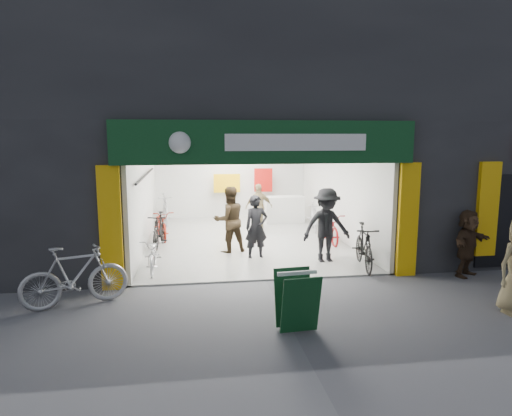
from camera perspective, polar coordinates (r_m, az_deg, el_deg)
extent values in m
plane|color=#56565B|center=(10.23, 1.23, -9.11)|extent=(60.00, 60.00, 0.00)
cube|color=#232326|center=(15.04, 1.87, 18.85)|extent=(16.00, 10.00, 4.50)
cube|color=#232326|center=(15.15, -23.21, 2.87)|extent=(5.00, 10.00, 3.50)
cube|color=#232326|center=(16.53, 19.14, 3.56)|extent=(6.00, 10.00, 3.50)
cube|color=#9E9E99|center=(14.04, -1.54, -4.00)|extent=(6.00, 8.00, 0.04)
cube|color=silver|center=(17.83, -3.17, 3.92)|extent=(6.00, 0.20, 3.20)
cube|color=silver|center=(13.73, -13.88, 2.14)|extent=(0.10, 8.00, 3.20)
cube|color=silver|center=(14.43, 10.16, 2.58)|extent=(0.10, 8.00, 3.20)
cube|color=white|center=(13.68, -1.59, 9.30)|extent=(6.00, 8.00, 0.10)
cube|color=black|center=(9.82, 1.19, 9.99)|extent=(6.00, 0.30, 0.30)
cube|color=#0D3916|center=(9.60, 1.41, 8.22)|extent=(6.40, 0.25, 0.90)
cube|color=white|center=(9.59, 5.13, 8.18)|extent=(3.00, 0.02, 0.35)
cube|color=#EAAF0C|center=(9.84, -17.71, -2.46)|extent=(0.45, 0.12, 2.60)
cube|color=#EAAF0C|center=(10.87, 18.45, -1.43)|extent=(0.45, 0.12, 2.60)
cube|color=#EAAF0C|center=(11.85, 26.93, -0.13)|extent=(0.50, 0.12, 2.20)
cylinder|color=black|center=(13.08, -13.64, 4.02)|extent=(0.06, 5.00, 0.06)
cube|color=silver|center=(16.66, 3.56, -0.25)|extent=(1.40, 0.60, 1.00)
cube|color=white|center=(10.91, 0.21, 9.00)|extent=(1.30, 0.35, 0.04)
cube|color=white|center=(12.69, -1.04, 9.01)|extent=(1.30, 0.35, 0.04)
cube|color=white|center=(14.47, -1.98, 9.01)|extent=(1.30, 0.35, 0.04)
cube|color=white|center=(16.26, -2.71, 9.01)|extent=(1.30, 0.35, 0.04)
imported|color=silver|center=(11.07, -12.69, -5.67)|extent=(0.58, 1.60, 0.83)
imported|color=black|center=(13.32, -12.00, -2.76)|extent=(0.70, 1.74, 1.02)
imported|color=maroon|center=(14.40, -11.74, -2.06)|extent=(0.95, 1.84, 0.92)
imported|color=#AEADB2|center=(16.72, -11.31, -0.17)|extent=(0.75, 1.92, 1.12)
imported|color=black|center=(11.31, 13.34, -4.72)|extent=(0.82, 1.88, 1.09)
imported|color=maroon|center=(13.80, 9.18, -2.47)|extent=(0.64, 1.76, 0.92)
imported|color=#BBBBC0|center=(15.45, 7.21, -1.08)|extent=(0.70, 1.68, 0.98)
imported|color=#A6A7AB|center=(9.28, -21.73, -7.90)|extent=(2.02, 1.17, 1.17)
imported|color=black|center=(11.80, 0.04, -2.44)|extent=(0.68, 0.51, 1.68)
imported|color=#342718|center=(12.43, -3.35, -1.51)|extent=(1.04, 0.90, 1.83)
imported|color=black|center=(11.56, 8.80, -2.23)|extent=(1.29, 0.81, 1.90)
imported|color=#917E54|center=(15.46, 0.37, 0.12)|extent=(0.95, 0.44, 1.58)
imported|color=#3B281A|center=(11.45, 24.93, -4.01)|extent=(1.44, 1.16, 1.54)
cube|color=#0E3A1A|center=(7.46, 5.63, -12.00)|extent=(0.65, 0.29, 0.96)
cube|color=#0E3A1A|center=(7.82, 4.64, -10.96)|extent=(0.65, 0.29, 0.96)
cube|color=white|center=(7.49, 5.17, -8.09)|extent=(0.67, 0.11, 0.06)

